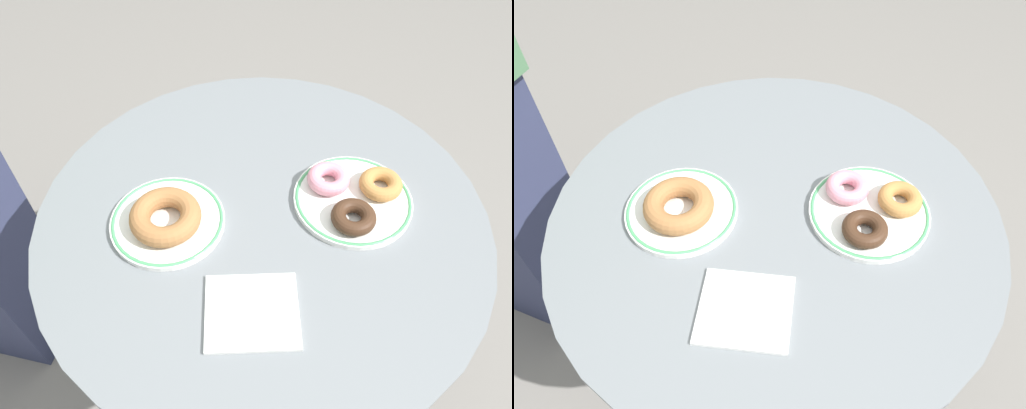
# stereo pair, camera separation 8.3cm
# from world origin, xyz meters

# --- Properties ---
(ground_plane) EXTENTS (7.00, 7.00, 0.02)m
(ground_plane) POSITION_xyz_m (0.00, 0.00, -0.01)
(ground_plane) COLOR gray
(cafe_table) EXTENTS (0.77, 0.77, 0.75)m
(cafe_table) POSITION_xyz_m (0.00, 0.00, 0.54)
(cafe_table) COLOR slate
(cafe_table) RESTS_ON ground
(plate_left) EXTENTS (0.19, 0.19, 0.01)m
(plate_left) POSITION_xyz_m (-0.16, 0.04, 0.75)
(plate_left) COLOR white
(plate_left) RESTS_ON cafe_table
(plate_right) EXTENTS (0.21, 0.21, 0.01)m
(plate_right) POSITION_xyz_m (0.16, -0.04, 0.75)
(plate_right) COLOR white
(plate_right) RESTS_ON cafe_table
(donut_cinnamon) EXTENTS (0.14, 0.14, 0.03)m
(donut_cinnamon) POSITION_xyz_m (-0.16, 0.03, 0.77)
(donut_cinnamon) COLOR #A36B3D
(donut_cinnamon) RESTS_ON plate_left
(donut_old_fashioned) EXTENTS (0.10, 0.10, 0.02)m
(donut_old_fashioned) POSITION_xyz_m (0.21, -0.04, 0.77)
(donut_old_fashioned) COLOR #BC7F42
(donut_old_fashioned) RESTS_ON plate_right
(donut_pink_frosted) EXTENTS (0.10, 0.10, 0.02)m
(donut_pink_frosted) POSITION_xyz_m (0.13, 0.01, 0.77)
(donut_pink_frosted) COLOR pink
(donut_pink_frosted) RESTS_ON plate_right
(donut_chocolate) EXTENTS (0.10, 0.10, 0.02)m
(donut_chocolate) POSITION_xyz_m (0.13, -0.08, 0.77)
(donut_chocolate) COLOR #422819
(donut_chocolate) RESTS_ON plate_right
(paper_napkin) EXTENTS (0.17, 0.16, 0.01)m
(paper_napkin) POSITION_xyz_m (-0.09, -0.17, 0.75)
(paper_napkin) COLOR white
(paper_napkin) RESTS_ON cafe_table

